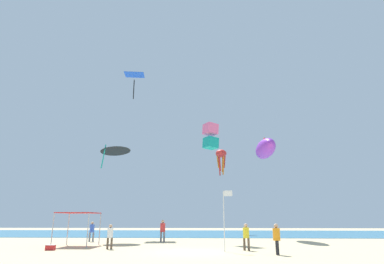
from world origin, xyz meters
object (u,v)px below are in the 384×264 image
canopy_tent (79,214)px  cooler_box (50,248)px  person_near_tent (163,229)px  kite_diamond_blue (134,76)px  person_far_shore (277,236)px  kite_inflatable_purple (265,149)px  person_rightmost (110,234)px  kite_box_pink (211,136)px  kite_octopus_red (221,155)px  person_central (246,235)px  person_leftmost (92,230)px  banner_flag (225,214)px  kite_delta_black (115,149)px

canopy_tent → cooler_box: bearing=-95.7°
person_near_tent → kite_diamond_blue: (-6.03, 11.25, 20.25)m
person_near_tent → cooler_box: person_near_tent is taller
person_near_tent → cooler_box: 10.25m
person_far_shore → kite_inflatable_purple: kite_inflatable_purple is taller
person_rightmost → kite_box_pink: (7.06, 7.24, 8.74)m
person_far_shore → kite_box_pink: bearing=-157.8°
kite_diamond_blue → cooler_box: bearing=-99.0°
kite_diamond_blue → kite_octopus_red: kite_diamond_blue is taller
person_rightmost → cooler_box: bearing=26.1°
person_central → person_rightmost: person_central is taller
person_central → person_far_shore: bearing=149.3°
person_leftmost → kite_inflatable_purple: kite_inflatable_purple is taller
person_leftmost → person_near_tent: bearing=-15.4°
person_leftmost → person_rightmost: person_leftmost is taller
person_rightmost → banner_flag: banner_flag is taller
person_rightmost → kite_delta_black: bearing=-63.4°
kite_diamond_blue → kite_delta_black: 16.14m
canopy_tent → person_near_tent: canopy_tent is taller
person_near_tent → person_leftmost: person_near_tent is taller
banner_flag → kite_octopus_red: bearing=87.9°
kite_octopus_red → person_far_shore: bearing=-90.3°
canopy_tent → kite_octopus_red: size_ratio=0.72×
person_central → kite_box_pink: (-2.15, 7.82, 8.70)m
person_near_tent → kite_diamond_blue: 23.94m
canopy_tent → cooler_box: size_ratio=4.81×
kite_box_pink → person_leftmost: bearing=54.9°
person_near_tent → person_leftmost: (-6.57, 0.41, -0.09)m
person_near_tent → canopy_tent: bearing=-115.5°
kite_diamond_blue → kite_delta_black: size_ratio=0.92×
person_rightmost → cooler_box: 3.83m
cooler_box → kite_diamond_blue: bearing=89.3°
cooler_box → kite_delta_black: kite_delta_black is taller
person_near_tent → kite_box_pink: (4.41, 0.22, 8.58)m
person_leftmost → person_far_shore: 18.04m
canopy_tent → person_leftmost: (-0.65, 5.08, -1.29)m
person_far_shore → cooler_box: bearing=-95.5°
person_rightmost → banner_flag: (7.82, -1.39, 1.31)m
canopy_tent → person_central: 12.88m
kite_octopus_red → person_leftmost: bearing=-130.7°
person_central → person_rightmost: bearing=26.7°
person_near_tent → kite_diamond_blue: kite_diamond_blue is taller
person_near_tent → kite_octopus_red: size_ratio=0.50×
cooler_box → kite_diamond_blue: (0.23, 19.31, 21.19)m
person_central → kite_delta_black: size_ratio=0.40×
banner_flag → kite_box_pink: size_ratio=1.53×
person_leftmost → banner_flag: (11.73, -8.83, 1.24)m
kite_octopus_red → person_near_tent: bearing=-113.4°
person_near_tent → person_rightmost: 7.52m
banner_flag → kite_box_pink: kite_box_pink is taller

